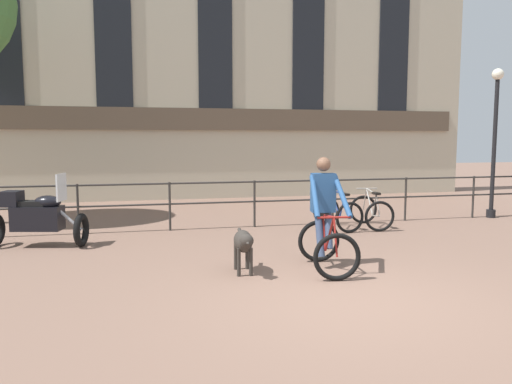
# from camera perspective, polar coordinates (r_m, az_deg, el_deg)

# --- Properties ---
(ground_plane) EXTENTS (60.00, 60.00, 0.00)m
(ground_plane) POSITION_cam_1_polar(r_m,az_deg,el_deg) (6.44, 10.77, -11.92)
(ground_plane) COLOR #7A5B4C
(canal_railing) EXTENTS (15.05, 0.05, 1.05)m
(canal_railing) POSITION_cam_1_polar(r_m,az_deg,el_deg) (11.14, -0.17, -0.42)
(canal_railing) COLOR #2D2B28
(canal_railing) RESTS_ON ground_plane
(building_facade) EXTENTS (18.00, 0.72, 9.59)m
(building_facade) POSITION_cam_1_polar(r_m,az_deg,el_deg) (16.99, -4.85, 15.59)
(building_facade) COLOR #BCB299
(building_facade) RESTS_ON ground_plane
(cyclist_with_bike) EXTENTS (0.82, 1.25, 1.70)m
(cyclist_with_bike) POSITION_cam_1_polar(r_m,az_deg,el_deg) (7.65, 7.94, -3.09)
(cyclist_with_bike) COLOR black
(cyclist_with_bike) RESTS_ON ground_plane
(dog) EXTENTS (0.32, 1.01, 0.66)m
(dog) POSITION_cam_1_polar(r_m,az_deg,el_deg) (7.34, -1.43, -5.79)
(dog) COLOR #332D28
(dog) RESTS_ON ground_plane
(parked_motorcycle) EXTENTS (1.80, 0.99, 1.35)m
(parked_motorcycle) POSITION_cam_1_polar(r_m,az_deg,el_deg) (9.97, -23.77, -2.58)
(parked_motorcycle) COLOR black
(parked_motorcycle) RESTS_ON ground_plane
(parked_bicycle_near_lamp) EXTENTS (0.78, 1.18, 0.86)m
(parked_bicycle_near_lamp) POSITION_cam_1_polar(r_m,az_deg,el_deg) (11.10, 9.32, -2.35)
(parked_bicycle_near_lamp) COLOR black
(parked_bicycle_near_lamp) RESTS_ON ground_plane
(parked_bicycle_mid_left) EXTENTS (0.78, 1.18, 0.86)m
(parked_bicycle_mid_left) POSITION_cam_1_polar(r_m,az_deg,el_deg) (11.43, 13.03, -2.19)
(parked_bicycle_mid_left) COLOR black
(parked_bicycle_mid_left) RESTS_ON ground_plane
(street_lamp) EXTENTS (0.28, 0.28, 3.68)m
(street_lamp) POSITION_cam_1_polar(r_m,az_deg,el_deg) (13.75, 25.63, 5.98)
(street_lamp) COLOR black
(street_lamp) RESTS_ON ground_plane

